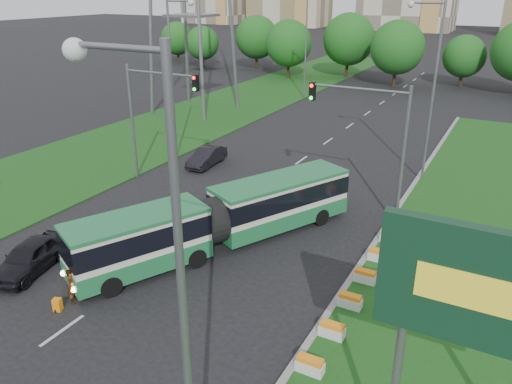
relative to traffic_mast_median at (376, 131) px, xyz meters
The scene contains 13 objects.
ground 12.31m from the traffic_mast_median, 115.54° to the right, with size 360.00×360.00×0.00m, color black.
median_kerb 5.77m from the traffic_mast_median, 57.56° to the right, with size 0.30×60.00×0.18m, color gray.
left_verge 27.78m from the traffic_mast_median, 146.63° to the left, with size 12.00×110.00×0.10m, color #164814.
lane_markings 13.75m from the traffic_mast_median, 127.88° to the left, with size 0.20×100.00×0.01m, color #AFB0A9, non-canonical shape.
flower_planters 10.60m from the traffic_mast_median, 78.20° to the right, with size 1.10×18.10×0.60m, color silver, non-canonical shape.
traffic_mast_median is the anchor object (origin of this frame).
traffic_mast_left 15.19m from the traffic_mast_median, behind, with size 5.76×0.32×8.00m.
street_lamps 7.81m from the traffic_mast_median, behind, with size 36.00×60.00×12.00m, color slate, non-canonical shape.
articulated_bus 9.97m from the traffic_mast_median, 131.86° to the right, with size 2.47×15.83×2.61m.
car_left_near 19.04m from the traffic_mast_median, 133.29° to the right, with size 1.80×4.48×1.52m, color black.
car_left_far 14.90m from the traffic_mast_median, 165.77° to the left, with size 1.45×4.16×1.37m, color black.
pedestrian 17.46m from the traffic_mast_median, 121.71° to the right, with size 0.59×0.39×1.62m, color gray.
shopping_trolley 18.31m from the traffic_mast_median, 120.70° to the right, with size 0.33×0.35×0.57m.
Camera 1 is at (11.60, -16.72, 12.78)m, focal length 35.00 mm.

